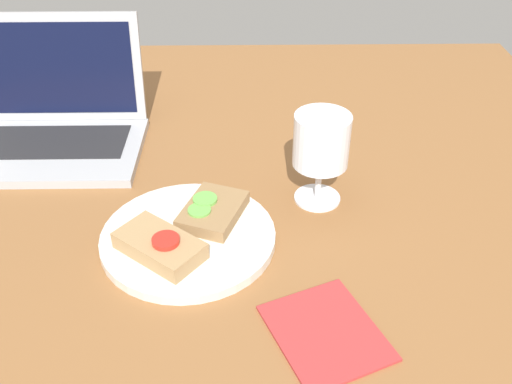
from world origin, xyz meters
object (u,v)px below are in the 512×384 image
at_px(wine_glass, 321,145).
at_px(laptop, 55,121).
at_px(plate, 188,238).
at_px(sandwich_with_cucumber, 212,210).
at_px(sandwich_with_tomato, 160,245).
at_px(napkin, 326,332).

xyz_separation_m(wine_glass, laptop, (-0.45, 0.18, -0.05)).
relative_size(wine_glass, laptop, 0.48).
relative_size(plate, sandwich_with_cucumber, 1.98).
bearing_deg(sandwich_with_cucumber, plate, -129.44).
height_order(plate, laptop, laptop).
distance_m(sandwich_with_tomato, napkin, 0.25).
distance_m(plate, napkin, 0.25).
distance_m(sandwich_with_tomato, laptop, 0.39).
distance_m(laptop, napkin, 0.63).
bearing_deg(plate, napkin, -44.07).
bearing_deg(sandwich_with_cucumber, napkin, -55.70).
relative_size(plate, wine_glass, 1.69).
bearing_deg(wine_glass, sandwich_with_tomato, -148.46).
bearing_deg(sandwich_with_tomato, laptop, 125.00).
xyz_separation_m(sandwich_with_cucumber, sandwich_with_tomato, (-0.07, -0.08, 0.00)).
relative_size(plate, laptop, 0.80).
height_order(plate, wine_glass, wine_glass).
distance_m(sandwich_with_cucumber, wine_glass, 0.19).
distance_m(sandwich_with_cucumber, laptop, 0.38).
relative_size(sandwich_with_cucumber, napkin, 0.89).
distance_m(plate, laptop, 0.38).
xyz_separation_m(sandwich_with_tomato, laptop, (-0.22, 0.32, 0.02)).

